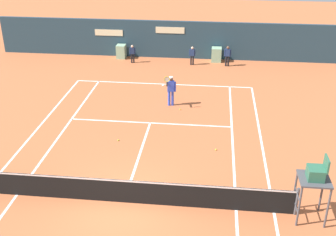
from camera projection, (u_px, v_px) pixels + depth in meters
ground_plane at (127, 193)px, 15.69m from camera, size 80.00×80.00×0.01m
tennis_net at (123, 190)px, 14.95m from camera, size 12.10×0.10×1.07m
sponsor_back_wall at (172, 40)px, 29.79m from camera, size 25.00×1.02×2.62m
umpire_chair at (315, 178)px, 13.71m from camera, size 1.00×1.00×2.39m
player_on_baseline at (171, 88)px, 22.37m from camera, size 0.56×0.75×1.86m
ball_kid_right_post at (192, 54)px, 28.56m from camera, size 0.43×0.18×1.28m
ball_kid_centre_post at (132, 53)px, 28.98m from camera, size 0.41×0.20×1.25m
ball_kid_left_post at (228, 55)px, 28.30m from camera, size 0.46×0.19×1.39m
tennis_ball_mid_court at (118, 140)px, 19.25m from camera, size 0.07×0.07×0.07m
tennis_ball_near_service_line at (180, 109)px, 22.26m from camera, size 0.07×0.07×0.07m
tennis_ball_by_sideline at (216, 150)px, 18.48m from camera, size 0.07×0.07×0.07m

